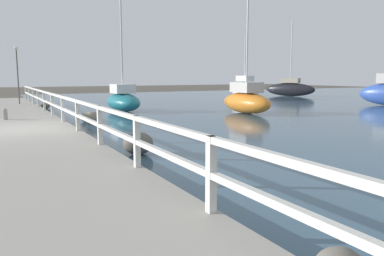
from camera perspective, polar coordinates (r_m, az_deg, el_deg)
name	(u,v)px	position (r m, az deg, el deg)	size (l,w,h in m)	color
ground_plane	(18,140)	(12.49, -25.00, -1.65)	(120.00, 120.00, 0.00)	#4C473D
dock_walkway	(18,134)	(12.47, -25.04, -0.90)	(3.29, 36.00, 0.33)	#9E998E
railing	(69,107)	(12.56, -18.20, 3.10)	(0.10, 32.50, 0.90)	silver
boulder_upstream	(92,118)	(15.58, -14.95, 1.50)	(0.66, 0.59, 0.49)	slate
boulder_near_dock	(86,117)	(16.44, -15.85, 1.61)	(0.52, 0.47, 0.39)	gray
boulder_mid_strip	(45,105)	(23.68, -21.43, 3.22)	(0.53, 0.48, 0.40)	#666056
boulder_water_edge	(138,143)	(9.28, -8.19, -2.33)	(0.74, 0.66, 0.55)	#666056
mooring_bollard	(5,114)	(15.31, -26.59, 1.93)	(0.16, 0.16, 0.42)	gray
dock_lamp	(17,65)	(23.45, -25.10, 8.65)	(0.22, 0.22, 3.24)	#514C47
sailboat_teal	(123,100)	(20.81, -10.47, 4.21)	(1.57, 3.74, 7.50)	#1E707A
sailboat_black	(290,89)	(37.13, 14.71, 5.84)	(2.94, 4.83, 7.14)	black
sailboat_orange	(246,100)	(19.58, 8.24, 4.21)	(1.71, 3.95, 7.59)	orange
sailboat_white	(245,89)	(31.54, 8.01, 5.88)	(1.65, 4.38, 5.09)	white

